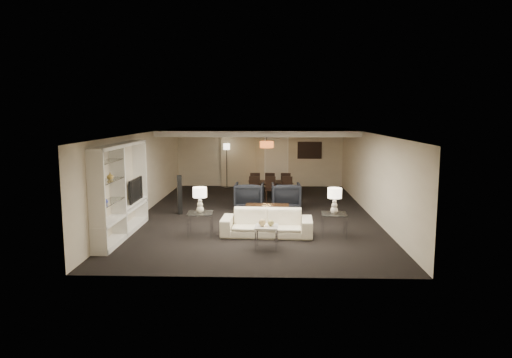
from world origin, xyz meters
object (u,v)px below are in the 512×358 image
object	(u,v)px
pendant_light	(267,145)
coffee_table	(267,213)
floor_lamp	(227,166)
vase_blue	(105,200)
table_lamp_left	(200,200)
table_lamp_right	(334,201)
chair_nl	(254,189)
chair_nr	(287,189)
television	(132,190)
floor_speaker	(180,195)
armchair_right	(286,196)
side_table_left	(200,224)
side_table_right	(334,225)
dining_table	(270,190)
vase_amber	(110,176)
chair_fm	(270,183)
marble_table	(267,237)
chair_fr	(286,183)
sofa	(267,223)
chair_fl	(255,183)
chair_nm	(270,189)
armchair_left	(249,196)

from	to	relation	value
pendant_light	coffee_table	size ratio (longest dim) A/B	0.41
floor_lamp	vase_blue	bearing A→B (deg)	-102.49
table_lamp_left	table_lamp_right	xyz separation A→B (m)	(3.40, 0.00, 0.00)
table_lamp_right	chair_nl	xyz separation A→B (m)	(-2.20, 4.78, -0.49)
chair_nr	television	bearing A→B (deg)	-136.20
floor_speaker	floor_lamp	distance (m)	5.14
coffee_table	vase_blue	size ratio (longest dim) A/B	8.09
armchair_right	chair_nl	world-z (taller)	armchair_right
side_table_left	side_table_right	xyz separation A→B (m)	(3.40, 0.00, 0.00)
floor_speaker	dining_table	world-z (taller)	floor_speaker
vase_amber	chair_fm	bearing A→B (deg)	61.60
vase_blue	television	bearing A→B (deg)	89.10
table_lamp_right	marble_table	bearing A→B (deg)	-147.09
floor_lamp	table_lamp_left	bearing A→B (deg)	-89.84
table_lamp_right	chair_fr	size ratio (longest dim) A/B	0.77
chair_nr	marble_table	bearing A→B (deg)	-96.76
sofa	floor_lamp	xyz separation A→B (m)	(-1.72, 7.47, 0.59)
chair_nr	table_lamp_right	bearing A→B (deg)	-78.14
marble_table	pendant_light	bearing A→B (deg)	90.42
sofa	chair_nl	size ratio (longest dim) A/B	2.72
chair_fl	table_lamp_right	bearing A→B (deg)	105.93
chair_fr	floor_lamp	distance (m)	2.84
side_table_left	chair_fr	world-z (taller)	chair_fr
table_lamp_left	marble_table	size ratio (longest dim) A/B	1.24
vase_blue	chair_nm	distance (m)	7.17
dining_table	vase_amber	bearing A→B (deg)	-125.66
television	chair_fl	xyz separation A→B (m)	(3.13, 5.45, -0.64)
side_table_left	television	distance (m)	2.17
chair_nr	chair_fr	size ratio (longest dim) A/B	1.00
side_table_left	floor_lamp	world-z (taller)	floor_lamp
chair_fm	sofa	bearing A→B (deg)	95.98
vase_amber	floor_lamp	world-z (taller)	floor_lamp
television	vase_blue	world-z (taller)	television
pendant_light	floor_speaker	bearing A→B (deg)	-126.74
marble_table	chair_nr	bearing A→B (deg)	83.23
dining_table	chair_nm	bearing A→B (deg)	-94.84
armchair_left	dining_table	xyz separation A→B (m)	(0.70, 2.13, -0.14)
side_table_right	table_lamp_left	distance (m)	3.46
side_table_right	floor_lamp	distance (m)	8.24
dining_table	floor_lamp	bearing A→B (deg)	126.76
table_lamp_right	chair_nl	size ratio (longest dim) A/B	0.77
sofa	chair_fl	xyz separation A→B (m)	(-0.50, 6.08, 0.09)
sofa	chair_fr	distance (m)	6.12
side_table_left	table_lamp_left	size ratio (longest dim) A/B	0.97
television	floor_speaker	distance (m)	2.09
armchair_left	chair_fl	distance (m)	2.78
chair_fl	chair_nm	bearing A→B (deg)	110.78
floor_speaker	side_table_left	bearing A→B (deg)	-86.40
sofa	marble_table	bearing A→B (deg)	-87.10
sofa	vase_amber	xyz separation A→B (m)	(-3.66, -0.88, 1.31)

